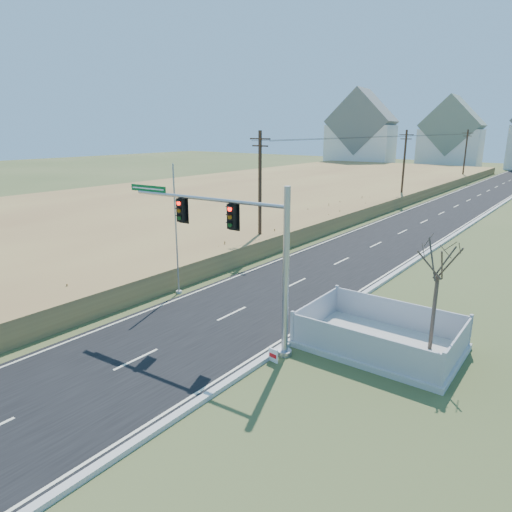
# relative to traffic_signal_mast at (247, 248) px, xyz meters

# --- Properties ---
(ground) EXTENTS (260.00, 260.00, 0.00)m
(ground) POSITION_rel_traffic_signal_mast_xyz_m (-2.65, -1.95, -4.33)
(ground) COLOR #3D4A24
(ground) RESTS_ON ground
(road) EXTENTS (8.00, 180.00, 0.06)m
(road) POSITION_rel_traffic_signal_mast_xyz_m (-2.65, 48.05, -4.30)
(road) COLOR black
(road) RESTS_ON ground
(curb) EXTENTS (0.30, 180.00, 0.18)m
(curb) POSITION_rel_traffic_signal_mast_xyz_m (1.50, 48.05, -4.24)
(curb) COLOR #B2AFA8
(curb) RESTS_ON ground
(reed_marsh) EXTENTS (38.00, 110.00, 1.30)m
(reed_marsh) POSITION_rel_traffic_signal_mast_xyz_m (-26.65, 38.05, -3.68)
(reed_marsh) COLOR #A68D4B
(reed_marsh) RESTS_ON ground
(utility_pole_near) EXTENTS (1.80, 0.26, 9.00)m
(utility_pole_near) POSITION_rel_traffic_signal_mast_xyz_m (-9.15, 13.05, 0.35)
(utility_pole_near) COLOR #422D1E
(utility_pole_near) RESTS_ON ground
(utility_pole_mid) EXTENTS (1.80, 0.26, 9.00)m
(utility_pole_mid) POSITION_rel_traffic_signal_mast_xyz_m (-9.15, 43.05, 0.35)
(utility_pole_mid) COLOR #422D1E
(utility_pole_mid) RESTS_ON ground
(utility_pole_far) EXTENTS (1.80, 0.26, 9.00)m
(utility_pole_far) POSITION_rel_traffic_signal_mast_xyz_m (-9.15, 73.05, 0.35)
(utility_pole_far) COLOR #422D1E
(utility_pole_far) RESTS_ON ground
(condo_nw) EXTENTS (17.69, 13.38, 19.05)m
(condo_nw) POSITION_rel_traffic_signal_mast_xyz_m (-40.65, 98.05, 3.37)
(condo_nw) COLOR white
(condo_nw) RESTS_ON ground
(condo_nnw) EXTENTS (14.93, 11.17, 17.03)m
(condo_nnw) POSITION_rel_traffic_signal_mast_xyz_m (-20.65, 106.05, 2.61)
(condo_nnw) COLOR white
(condo_nnw) RESTS_ON ground
(traffic_signal_mast) EXTENTS (8.80, 0.98, 7.02)m
(traffic_signal_mast) POSITION_rel_traffic_signal_mast_xyz_m (0.00, 0.00, 0.00)
(traffic_signal_mast) COLOR #9EA0A5
(traffic_signal_mast) RESTS_ON ground
(fence_enclosure) EXTENTS (6.61, 4.56, 1.50)m
(fence_enclosure) POSITION_rel_traffic_signal_mast_xyz_m (4.72, 3.17, -4.04)
(fence_enclosure) COLOR #B7B5AD
(fence_enclosure) RESTS_ON ground
(open_sign) EXTENTS (0.46, 0.11, 0.57)m
(open_sign) POSITION_rel_traffic_signal_mast_xyz_m (1.85, -0.67, -4.03)
(open_sign) COLOR white
(open_sign) RESTS_ON ground
(flagpole) EXTENTS (0.33, 0.33, 7.32)m
(flagpole) POSITION_rel_traffic_signal_mast_xyz_m (-7.11, 2.62, -1.41)
(flagpole) COLOR #B7B5AD
(flagpole) RESTS_ON ground
(bare_tree) EXTENTS (1.97, 1.97, 5.23)m
(bare_tree) POSITION_rel_traffic_signal_mast_xyz_m (6.64, 3.87, -0.11)
(bare_tree) COLOR #4C3F33
(bare_tree) RESTS_ON ground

